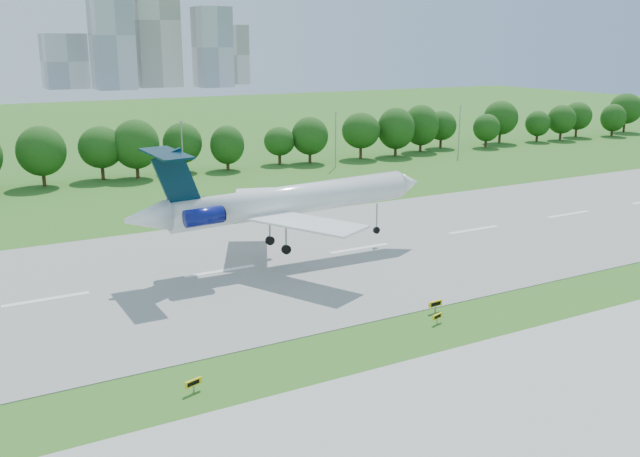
# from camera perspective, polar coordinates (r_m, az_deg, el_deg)

# --- Properties ---
(ground) EXTENTS (600.00, 600.00, 0.00)m
(ground) POSITION_cam_1_polar(r_m,az_deg,el_deg) (66.07, 0.14, -9.37)
(ground) COLOR #28641A
(ground) RESTS_ON ground
(runway) EXTENTS (400.00, 45.00, 0.08)m
(runway) POSITION_cam_1_polar(r_m,az_deg,el_deg) (87.25, -8.00, -3.42)
(runway) COLOR gray
(runway) RESTS_ON ground
(taxiway) EXTENTS (400.00, 23.00, 0.08)m
(taxiway) POSITION_cam_1_polar(r_m,az_deg,el_deg) (52.89, 10.20, -16.12)
(taxiway) COLOR #ADADA8
(taxiway) RESTS_ON ground
(tree_line) EXTENTS (288.40, 8.40, 10.40)m
(tree_line) POSITION_cam_1_polar(r_m,az_deg,el_deg) (148.97, -17.70, 5.98)
(tree_line) COLOR #382314
(tree_line) RESTS_ON ground
(light_poles) EXTENTS (175.90, 0.25, 12.19)m
(light_poles) POSITION_cam_1_polar(r_m,az_deg,el_deg) (138.75, -17.83, 5.44)
(light_poles) COLOR gray
(light_poles) RESTS_ON ground
(skyline) EXTENTS (127.00, 52.00, 80.00)m
(skyline) POSITION_cam_1_polar(r_m,az_deg,el_deg) (461.77, -13.53, 14.71)
(skyline) COLOR #B2B2B7
(skyline) RESTS_ON ground
(airliner) EXTENTS (40.39, 29.57, 13.73)m
(airliner) POSITION_cam_1_polar(r_m,az_deg,el_deg) (88.25, -3.37, 2.22)
(airliner) COLOR white
(airliner) RESTS_ON ground
(taxi_sign_left) EXTENTS (1.55, 0.64, 1.10)m
(taxi_sign_left) POSITION_cam_1_polar(r_m,az_deg,el_deg) (58.51, -10.09, -12.06)
(taxi_sign_left) COLOR gray
(taxi_sign_left) RESTS_ON ground
(taxi_sign_centre) EXTENTS (1.74, 0.34, 1.21)m
(taxi_sign_centre) POSITION_cam_1_polar(r_m,az_deg,el_deg) (74.50, 9.22, -5.97)
(taxi_sign_centre) COLOR gray
(taxi_sign_centre) RESTS_ON ground
(taxi_sign_right) EXTENTS (1.41, 0.55, 1.00)m
(taxi_sign_right) POSITION_cam_1_polar(r_m,az_deg,el_deg) (71.65, 9.37, -6.96)
(taxi_sign_right) COLOR gray
(taxi_sign_right) RESTS_ON ground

